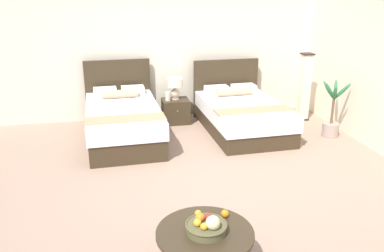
{
  "coord_description": "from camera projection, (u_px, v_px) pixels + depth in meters",
  "views": [
    {
      "loc": [
        -1.21,
        -4.72,
        2.54
      ],
      "look_at": [
        -0.14,
        0.57,
        0.65
      ],
      "focal_mm": 37.77,
      "sensor_mm": 36.0,
      "label": 1
    }
  ],
  "objects": [
    {
      "name": "ground_plane",
      "position": [
        211.0,
        185.0,
        5.44
      ],
      "size": [
        9.48,
        9.96,
        0.02
      ],
      "primitive_type": "cube",
      "color": "#9E7E6A"
    },
    {
      "name": "loose_orange",
      "position": [
        225.0,
        214.0,
        3.89
      ],
      "size": [
        0.08,
        0.08,
        0.08
      ],
      "color": "orange",
      "rests_on": "coffee_table"
    },
    {
      "name": "loose_apple",
      "position": [
        198.0,
        214.0,
        3.9
      ],
      "size": [
        0.07,
        0.07,
        0.07
      ],
      "color": "gold",
      "rests_on": "coffee_table"
    },
    {
      "name": "vase",
      "position": [
        168.0,
        96.0,
        7.63
      ],
      "size": [
        0.1,
        0.1,
        0.17
      ],
      "color": "silver",
      "rests_on": "nightstand"
    },
    {
      "name": "potted_palm",
      "position": [
        332.0,
        119.0,
        7.07
      ],
      "size": [
        0.55,
        0.48,
        1.0
      ],
      "color": "gray",
      "rests_on": "ground"
    },
    {
      "name": "bed_near_window",
      "position": [
        123.0,
        120.0,
        6.95
      ],
      "size": [
        1.3,
        2.25,
        1.21
      ],
      "color": "#382C1C",
      "rests_on": "ground"
    },
    {
      "name": "floor_lamp_corner",
      "position": [
        304.0,
        87.0,
        7.85
      ],
      "size": [
        0.22,
        0.22,
        1.32
      ],
      "color": "#301C1C",
      "rests_on": "ground"
    },
    {
      "name": "table_lamp",
      "position": [
        175.0,
        86.0,
        7.66
      ],
      "size": [
        0.3,
        0.3,
        0.41
      ],
      "color": "beige",
      "rests_on": "nightstand"
    },
    {
      "name": "bed_near_corner",
      "position": [
        241.0,
        114.0,
        7.36
      ],
      "size": [
        1.38,
        2.14,
        1.15
      ],
      "color": "#382C1C",
      "rests_on": "ground"
    },
    {
      "name": "fruit_bowl",
      "position": [
        207.0,
        226.0,
        3.65
      ],
      "size": [
        0.39,
        0.39,
        0.2
      ],
      "color": "brown",
      "rests_on": "coffee_table"
    },
    {
      "name": "nightstand",
      "position": [
        176.0,
        111.0,
        7.8
      ],
      "size": [
        0.51,
        0.46,
        0.46
      ],
      "color": "#382C1C",
      "rests_on": "ground"
    },
    {
      "name": "coffee_table",
      "position": [
        205.0,
        242.0,
        3.71
      ],
      "size": [
        0.9,
        0.9,
        0.42
      ],
      "color": "#382C1C",
      "rests_on": "ground"
    },
    {
      "name": "wall_back",
      "position": [
        173.0,
        51.0,
        7.94
      ],
      "size": [
        9.48,
        0.12,
        2.61
      ],
      "primitive_type": "cube",
      "color": "beige",
      "rests_on": "ground"
    }
  ]
}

